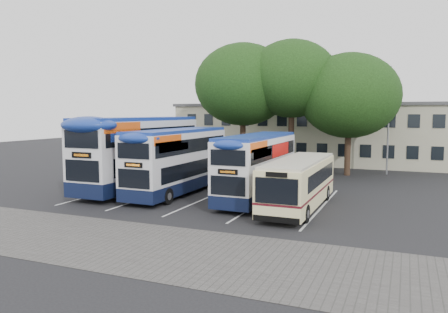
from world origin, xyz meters
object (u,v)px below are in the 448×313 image
lamp_post (389,114)px  tree_left (243,85)px  bus_dd_mid (178,158)px  tree_mid (292,79)px  tree_right (349,96)px  bus_single (300,180)px  bus_dd_left (141,149)px  bus_dd_right (258,164)px

lamp_post → tree_left: tree_left is taller
bus_dd_mid → lamp_post: bearing=49.9°
tree_mid → lamp_post: bearing=15.5°
tree_right → bus_single: size_ratio=1.11×
tree_left → bus_dd_mid: size_ratio=1.13×
bus_dd_left → bus_single: (11.55, -1.98, -1.17)m
bus_dd_mid → bus_dd_left: bearing=168.8°
lamp_post → bus_dd_right: 16.09m
bus_dd_mid → bus_single: 8.39m
tree_left → bus_dd_mid: 13.15m
tree_mid → bus_dd_right: tree_mid is taller
lamp_post → tree_right: tree_right is taller
tree_mid → tree_right: size_ratio=1.13×
bus_dd_right → tree_right: bearing=73.6°
bus_dd_mid → bus_dd_right: (5.35, 0.11, -0.14)m
bus_dd_right → bus_single: bus_dd_right is taller
lamp_post → tree_mid: 8.60m
tree_left → tree_mid: (4.35, 0.27, 0.39)m
lamp_post → bus_single: 16.59m
lamp_post → tree_left: bearing=-168.7°
tree_left → tree_mid: bearing=3.5°
tree_right → bus_dd_right: 13.90m
tree_left → tree_mid: 4.38m
bus_dd_right → tree_left: bearing=114.2°
tree_right → bus_dd_mid: tree_right is taller
tree_mid → tree_right: 4.96m
tree_mid → bus_dd_mid: 14.24m
bus_single → tree_left: bearing=121.8°
tree_mid → bus_dd_left: tree_mid is taller
tree_left → bus_dd_right: size_ratio=1.21×
bus_dd_right → bus_dd_left: bearing=176.4°
tree_right → bus_single: 14.98m
lamp_post → bus_dd_left: size_ratio=0.77×
bus_dd_mid → bus_single: (8.25, -1.33, -0.76)m
lamp_post → bus_single: (-3.87, -15.74, -3.55)m
lamp_post → tree_left: 12.63m
tree_mid → tree_right: (4.71, 0.48, -1.47)m
tree_mid → bus_dd_mid: size_ratio=1.14×
tree_mid → bus_dd_right: bearing=-85.3°
lamp_post → bus_dd_mid: (-12.12, -14.41, -2.78)m
lamp_post → tree_right: bearing=-151.2°
bus_dd_left → tree_mid: bearing=56.6°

